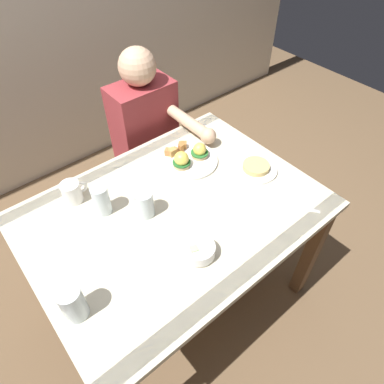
# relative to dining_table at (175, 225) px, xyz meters

# --- Properties ---
(ground_plane) EXTENTS (6.00, 6.00, 0.00)m
(ground_plane) POSITION_rel_dining_table_xyz_m (0.00, 0.00, -0.63)
(ground_plane) COLOR brown
(dining_table) EXTENTS (1.20, 0.90, 0.74)m
(dining_table) POSITION_rel_dining_table_xyz_m (0.00, 0.00, 0.00)
(dining_table) COLOR beige
(dining_table) RESTS_ON ground_plane
(eggs_benedict_plate) EXTENTS (0.27, 0.27, 0.09)m
(eggs_benedict_plate) POSITION_rel_dining_table_xyz_m (0.24, 0.19, 0.13)
(eggs_benedict_plate) COLOR white
(eggs_benedict_plate) RESTS_ON dining_table
(fruit_bowl) EXTENTS (0.12, 0.12, 0.06)m
(fruit_bowl) POSITION_rel_dining_table_xyz_m (-0.07, -0.24, 0.14)
(fruit_bowl) COLOR white
(fruit_bowl) RESTS_ON dining_table
(coffee_mug) EXTENTS (0.11, 0.08, 0.09)m
(coffee_mug) POSITION_rel_dining_table_xyz_m (-0.30, 0.32, 0.16)
(coffee_mug) COLOR white
(coffee_mug) RESTS_ON dining_table
(fork) EXTENTS (0.10, 0.14, 0.00)m
(fork) POSITION_rel_dining_table_xyz_m (0.41, -0.32, 0.11)
(fork) COLOR silver
(fork) RESTS_ON dining_table
(water_glass_near) EXTENTS (0.07, 0.07, 0.12)m
(water_glass_near) POSITION_rel_dining_table_xyz_m (-0.10, 0.06, 0.16)
(water_glass_near) COLOR silver
(water_glass_near) RESTS_ON dining_table
(water_glass_far) EXTENTS (0.08, 0.08, 0.14)m
(water_glass_far) POSITION_rel_dining_table_xyz_m (-0.52, -0.16, 0.17)
(water_glass_far) COLOR silver
(water_glass_far) RESTS_ON dining_table
(water_glass_extra) EXTENTS (0.07, 0.07, 0.14)m
(water_glass_extra) POSITION_rel_dining_table_xyz_m (-0.23, 0.18, 0.17)
(water_glass_extra) COLOR silver
(water_glass_extra) RESTS_ON dining_table
(side_plate) EXTENTS (0.20, 0.20, 0.04)m
(side_plate) POSITION_rel_dining_table_xyz_m (0.44, -0.05, 0.12)
(side_plate) COLOR white
(side_plate) RESTS_ON dining_table
(diner_person) EXTENTS (0.34, 0.54, 1.14)m
(diner_person) POSITION_rel_dining_table_xyz_m (0.27, 0.60, 0.02)
(diner_person) COLOR #33333D
(diner_person) RESTS_ON ground_plane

